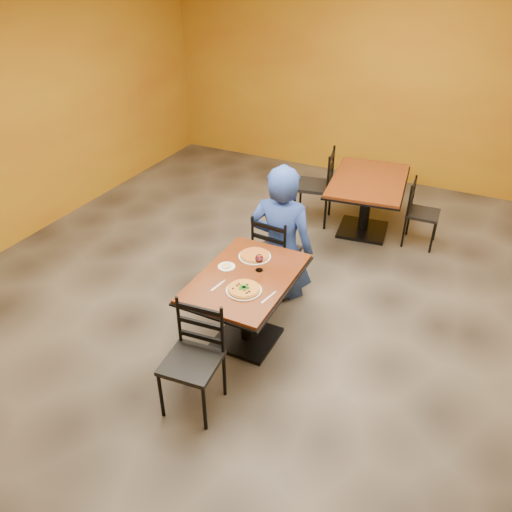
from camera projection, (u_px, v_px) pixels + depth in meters
The scene contains 18 objects.
floor at pixel (268, 311), 5.29m from camera, with size 7.00×8.00×0.01m, color black.
wall_back at pixel (383, 82), 7.54m from camera, with size 7.00×0.01×3.00m, color #A67B12.
table_main at pixel (246, 293), 4.62m from camera, with size 0.83×1.23×0.75m.
table_second at pixel (367, 193), 6.45m from camera, with size 1.08×1.47×0.75m.
chair_main_near at pixel (191, 363), 3.98m from camera, with size 0.42×0.42×0.94m, color black, non-canonical shape.
chair_main_far at pixel (277, 252), 5.42m from camera, with size 0.42×0.42×0.92m, color black, non-canonical shape.
chair_second_left at pixel (314, 186), 6.75m from camera, with size 0.46×0.46×1.02m, color black, non-canonical shape.
chair_second_right at pixel (423, 214), 6.26m from camera, with size 0.38×0.38×0.84m, color black, non-canonical shape.
diner at pixel (281, 232), 5.22m from camera, with size 0.70×0.46×1.48m, color navy.
plate_main at pixel (244, 290), 4.32m from camera, with size 0.31×0.31×0.01m, color white.
pizza_main at pixel (244, 289), 4.31m from camera, with size 0.28×0.28×0.02m, color #96260A.
plate_far at pixel (255, 256), 4.79m from camera, with size 0.31×0.31×0.01m, color white.
pizza_far at pixel (255, 255), 4.78m from camera, with size 0.28×0.28×0.02m, color #C86826.
side_plate at pixel (227, 267), 4.63m from camera, with size 0.16×0.16×0.01m, color white.
dip at pixel (226, 266), 4.63m from camera, with size 0.09×0.09×0.01m, color tan.
wine_glass at pixel (259, 262), 4.55m from camera, with size 0.08×0.08×0.18m, color white, non-canonical shape.
fork at pixel (218, 285), 4.39m from camera, with size 0.01×0.19×0.00m, color silver.
knife at pixel (269, 297), 4.25m from camera, with size 0.01×0.21×0.00m, color silver.
Camera 1 is at (1.73, -3.81, 3.30)m, focal length 35.37 mm.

